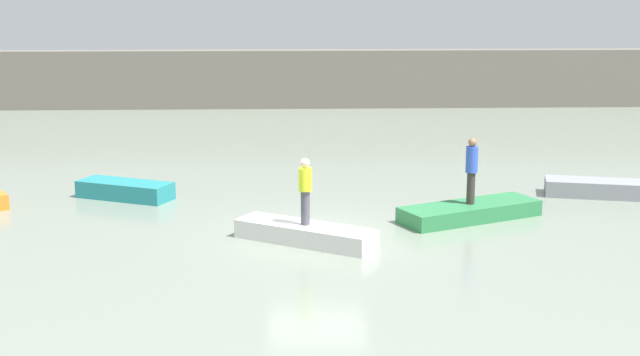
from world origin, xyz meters
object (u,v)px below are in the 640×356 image
object	(u,v)px
rowboat_teal	(125,190)
rowboat_white	(305,234)
person_hiviz_shirt	(305,188)
person_blue_shirt	(472,168)
rowboat_green	(470,211)
rowboat_grey	(613,189)

from	to	relation	value
rowboat_teal	rowboat_white	size ratio (longest dim) A/B	0.79
rowboat_white	person_hiviz_shirt	distance (m)	1.14
rowboat_teal	person_blue_shirt	bearing A→B (deg)	8.28
person_hiviz_shirt	rowboat_white	bearing A→B (deg)	180.00
person_blue_shirt	person_hiviz_shirt	bearing A→B (deg)	-155.45
person_blue_shirt	rowboat_green	bearing A→B (deg)	90.00
rowboat_white	rowboat_grey	distance (m)	10.20
person_hiviz_shirt	person_blue_shirt	size ratio (longest dim) A/B	0.92
rowboat_green	person_blue_shirt	world-z (taller)	person_blue_shirt
rowboat_grey	person_hiviz_shirt	world-z (taller)	person_hiviz_shirt
rowboat_teal	rowboat_green	size ratio (longest dim) A/B	0.72
rowboat_white	rowboat_teal	bearing A→B (deg)	168.99
rowboat_teal	rowboat_grey	distance (m)	14.41
rowboat_white	person_blue_shirt	world-z (taller)	person_blue_shirt
rowboat_grey	person_blue_shirt	size ratio (longest dim) A/B	2.20
rowboat_white	person_hiviz_shirt	xyz separation A→B (m)	(0.00, 0.00, 1.14)
rowboat_green	person_blue_shirt	distance (m)	1.20
rowboat_green	rowboat_grey	world-z (taller)	rowboat_grey
rowboat_teal	rowboat_grey	size ratio (longest dim) A/B	0.72
rowboat_white	person_blue_shirt	size ratio (longest dim) A/B	1.99
rowboat_green	person_hiviz_shirt	world-z (taller)	person_hiviz_shirt
rowboat_grey	rowboat_green	bearing A→B (deg)	-139.72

